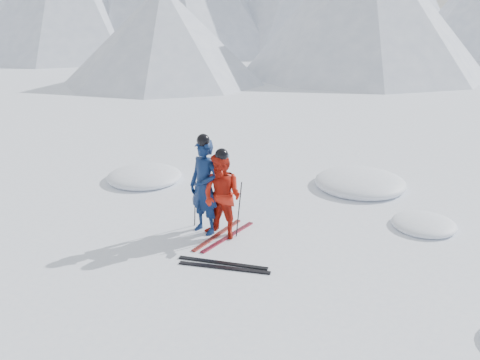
% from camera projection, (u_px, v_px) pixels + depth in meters
% --- Properties ---
extents(ground, '(160.00, 160.00, 0.00)m').
position_uv_depth(ground, '(316.00, 254.00, 9.68)').
color(ground, white).
rests_on(ground, ground).
extents(skier_blue, '(0.84, 0.68, 2.00)m').
position_uv_depth(skier_blue, '(204.00, 187.00, 10.32)').
color(skier_blue, '#0C1E48').
rests_on(skier_blue, ground).
extents(skier_red, '(0.96, 0.81, 1.77)m').
position_uv_depth(skier_red, '(222.00, 196.00, 10.13)').
color(skier_red, '#B51C0E').
rests_on(skier_red, ground).
extents(pole_blue_left, '(0.13, 0.09, 1.33)m').
position_uv_depth(pole_blue_left, '(195.00, 197.00, 10.67)').
color(pole_blue_left, black).
rests_on(pole_blue_left, ground).
extents(pole_blue_right, '(0.13, 0.08, 1.33)m').
position_uv_depth(pole_blue_right, '(221.00, 200.00, 10.56)').
color(pole_blue_right, black).
rests_on(pole_blue_right, ground).
extents(pole_red_left, '(0.12, 0.09, 1.18)m').
position_uv_depth(pole_red_left, '(214.00, 203.00, 10.56)').
color(pole_red_left, black).
rests_on(pole_red_left, ground).
extents(pole_red_right, '(0.12, 0.08, 1.18)m').
position_uv_depth(pole_red_right, '(239.00, 210.00, 10.25)').
color(pole_red_right, black).
rests_on(pole_red_right, ground).
extents(ski_worn_left, '(0.33, 1.70, 0.03)m').
position_uv_depth(ski_worn_left, '(217.00, 235.00, 10.47)').
color(ski_worn_left, black).
rests_on(ski_worn_left, ground).
extents(ski_worn_right, '(0.44, 1.68, 0.03)m').
position_uv_depth(ski_worn_right, '(228.00, 237.00, 10.38)').
color(ski_worn_right, black).
rests_on(ski_worn_right, ground).
extents(ski_loose_a, '(1.70, 0.32, 0.03)m').
position_uv_depth(ski_loose_a, '(223.00, 263.00, 9.34)').
color(ski_loose_a, black).
rests_on(ski_loose_a, ground).
extents(ski_loose_b, '(1.69, 0.38, 0.03)m').
position_uv_depth(ski_loose_b, '(224.00, 268.00, 9.17)').
color(ski_loose_b, black).
rests_on(ski_loose_b, ground).
extents(snow_lumps, '(10.39, 7.41, 0.52)m').
position_uv_depth(snow_lumps, '(297.00, 194.00, 12.75)').
color(snow_lumps, white).
rests_on(snow_lumps, ground).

